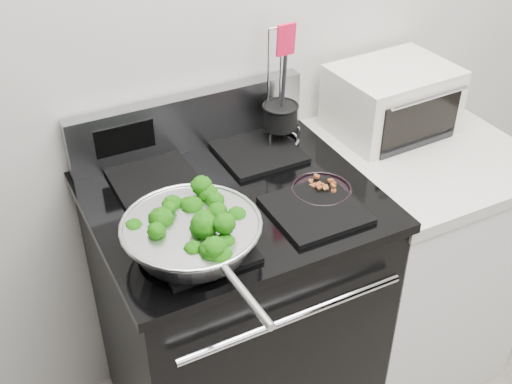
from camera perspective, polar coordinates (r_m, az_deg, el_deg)
back_wall at (r=2.02m, az=1.30°, el=16.33°), size 4.00×0.02×2.70m
gas_range at (r=2.12m, az=-1.91°, el=-10.56°), size 0.79×0.69×1.13m
counter at (r=2.42m, az=13.00°, el=-5.48°), size 0.62×0.68×0.92m
skillet at (r=1.60m, az=-5.70°, el=-3.75°), size 0.35×0.56×0.08m
broccoli_pile at (r=1.59m, az=-5.78°, el=-3.15°), size 0.28×0.28×0.10m
bacon_plate at (r=1.83m, az=5.85°, el=0.43°), size 0.18×0.18×0.04m
utensil_holder at (r=2.03m, az=2.16°, el=6.20°), size 0.13×0.13×0.39m
toaster_oven at (r=2.19m, az=11.98°, el=8.03°), size 0.40×0.31×0.22m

